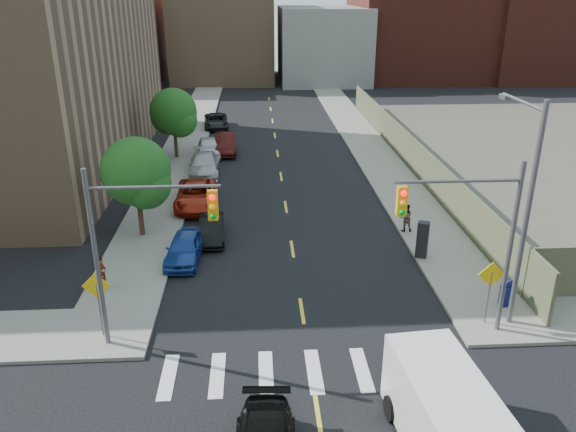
{
  "coord_description": "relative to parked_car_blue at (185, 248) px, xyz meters",
  "views": [
    {
      "loc": [
        -1.79,
        -12.14,
        12.58
      ],
      "look_at": [
        -0.25,
        13.64,
        2.0
      ],
      "focal_mm": 35.0,
      "sensor_mm": 36.0,
      "label": 1
    }
  ],
  "objects": [
    {
      "name": "pedestrian_west",
      "position": [
        -3.26,
        -2.89,
        0.26
      ],
      "size": [
        0.42,
        0.6,
        1.58
      ],
      "primitive_type": "imported",
      "rotation": [
        0.0,
        0.0,
        1.64
      ],
      "color": "gray",
      "rests_on": "sidewalk_nw"
    },
    {
      "name": "streetlight_ne",
      "position": [
        13.58,
        -6.13,
        4.54
      ],
      "size": [
        0.25,
        3.7,
        9.0
      ],
      "color": "#59595E",
      "rests_on": "ground"
    },
    {
      "name": "parked_car_red",
      "position": [
        -0.12,
        7.42,
        0.05
      ],
      "size": [
        2.59,
        5.33,
        1.46
      ],
      "primitive_type": "imported",
      "rotation": [
        0.0,
        0.0,
        0.03
      ],
      "color": "#A52410",
      "rests_on": "ground"
    },
    {
      "name": "bg_bldg_fareast",
      "position": [
        43.38,
        56.97,
        8.32
      ],
      "size": [
        14.0,
        16.0,
        18.0
      ],
      "primitive_type": "cube",
      "color": "#592319",
      "rests_on": "ground"
    },
    {
      "name": "pedestrian_east",
      "position": [
        11.68,
        2.59,
        0.24
      ],
      "size": [
        0.77,
        0.61,
        1.55
      ],
      "primitive_type": "imported",
      "rotation": [
        0.0,
        0.0,
        3.11
      ],
      "color": "gray",
      "rests_on": "sidewalk_ne"
    },
    {
      "name": "parked_car_blue",
      "position": [
        0.0,
        0.0,
        0.0
      ],
      "size": [
        1.9,
        4.12,
        1.37
      ],
      "primitive_type": "imported",
      "rotation": [
        0.0,
        0.0,
        -0.07
      ],
      "color": "navy",
      "rests_on": "ground"
    },
    {
      "name": "parked_car_white",
      "position": [
        -0.12,
        18.4,
        0.06
      ],
      "size": [
        2.15,
        4.52,
        1.49
      ],
      "primitive_type": "imported",
      "rotation": [
        0.0,
        0.0,
        0.09
      ],
      "color": "silver",
      "rests_on": "ground"
    },
    {
      "name": "tree_west_near",
      "position": [
        -2.63,
        3.02,
        2.79
      ],
      "size": [
        3.66,
        3.64,
        5.52
      ],
      "color": "#332114",
      "rests_on": "ground"
    },
    {
      "name": "sidewalk_ne",
      "position": [
        13.13,
        28.47,
        -0.61
      ],
      "size": [
        3.5,
        73.0,
        0.15
      ],
      "primitive_type": "cube",
      "color": "gray",
      "rests_on": "ground"
    },
    {
      "name": "parked_car_black",
      "position": [
        1.18,
        2.44,
        -0.07
      ],
      "size": [
        1.52,
        3.78,
        1.22
      ],
      "primitive_type": "imported",
      "rotation": [
        0.0,
        0.0,
        0.06
      ],
      "color": "black",
      "rests_on": "ground"
    },
    {
      "name": "bg_bldg_east",
      "position": [
        27.38,
        58.97,
        7.32
      ],
      "size": [
        18.0,
        18.0,
        16.0
      ],
      "primitive_type": "cube",
      "color": "#592319",
      "rests_on": "ground"
    },
    {
      "name": "warn_sign_nw",
      "position": [
        -2.42,
        -6.53,
        1.31
      ],
      "size": [
        1.06,
        0.06,
        2.83
      ],
      "color": "#59595E",
      "rests_on": "ground"
    },
    {
      "name": "signal_ne",
      "position": [
        11.36,
        -7.03,
        3.84
      ],
      "size": [
        4.59,
        0.3,
        7.0
      ],
      "color": "#59595E",
      "rests_on": "ground"
    },
    {
      "name": "mailbox",
      "position": [
        13.97,
        -5.28,
        0.04
      ],
      "size": [
        0.58,
        0.5,
        1.19
      ],
      "rotation": [
        0.0,
        0.0,
        0.3
      ],
      "color": "navy",
      "rests_on": "sidewalk_ne"
    },
    {
      "name": "bg_bldg_center",
      "position": [
        13.38,
        56.97,
        4.32
      ],
      "size": [
        12.0,
        16.0,
        10.0
      ],
      "primitive_type": "cube",
      "color": "gray",
      "rests_on": "ground"
    },
    {
      "name": "warn_sign_midwest",
      "position": [
        -2.42,
        6.97,
        1.31
      ],
      "size": [
        1.06,
        0.06,
        2.83
      ],
      "color": "#59595E",
      "rests_on": "ground"
    },
    {
      "name": "parked_car_grey",
      "position": [
        -0.12,
        28.25,
        -0.02
      ],
      "size": [
        2.58,
        4.94,
        1.33
      ],
      "primitive_type": "imported",
      "rotation": [
        0.0,
        0.0,
        0.08
      ],
      "color": "black",
      "rests_on": "ground"
    },
    {
      "name": "bg_bldg_west",
      "position": [
        -16.62,
        56.97,
        5.32
      ],
      "size": [
        14.0,
        18.0,
        12.0
      ],
      "primitive_type": "cube",
      "color": "#592319",
      "rests_on": "ground"
    },
    {
      "name": "cargo_van",
      "position": [
        8.8,
        -13.0,
        0.64
      ],
      "size": [
        2.68,
        5.66,
        2.51
      ],
      "rotation": [
        0.0,
        0.0,
        0.09
      ],
      "color": "white",
      "rests_on": "ground"
    },
    {
      "name": "signal_nw",
      "position": [
        -0.61,
        -7.03,
        3.84
      ],
      "size": [
        4.59,
        0.3,
        7.0
      ],
      "color": "#59595E",
      "rests_on": "ground"
    },
    {
      "name": "payphone",
      "position": [
        11.68,
        -0.59,
        0.39
      ],
      "size": [
        0.69,
        0.64,
        1.85
      ],
      "primitive_type": "cube",
      "rotation": [
        0.0,
        0.0,
        -0.42
      ],
      "color": "black",
      "rests_on": "sidewalk_ne"
    },
    {
      "name": "sidewalk_nw",
      "position": [
        -2.37,
        28.47,
        -0.61
      ],
      "size": [
        3.5,
        73.0,
        0.15
      ],
      "primitive_type": "cube",
      "color": "gray",
      "rests_on": "ground"
    },
    {
      "name": "tree_west_far",
      "position": [
        -2.63,
        18.02,
        2.79
      ],
      "size": [
        3.66,
        3.64,
        5.52
      ],
      "color": "#332114",
      "rests_on": "ground"
    },
    {
      "name": "fence_north",
      "position": [
        14.98,
        14.97,
        0.57
      ],
      "size": [
        0.12,
        44.0,
        2.5
      ],
      "primitive_type": "cube",
      "color": "#585F42",
      "rests_on": "ground"
    },
    {
      "name": "warn_sign_ne",
      "position": [
        12.58,
        -6.53,
        1.31
      ],
      "size": [
        1.06,
        0.06,
        2.83
      ],
      "color": "#59595E",
      "rests_on": "ground"
    },
    {
      "name": "parked_car_maroon",
      "position": [
        1.18,
        19.41,
        0.1
      ],
      "size": [
        1.94,
        4.86,
        1.57
      ],
      "primitive_type": "imported",
      "rotation": [
        0.0,
        0.0,
        0.06
      ],
      "color": "#380C0B",
      "rests_on": "ground"
    },
    {
      "name": "bg_bldg_midwest",
      "position": [
        -0.62,
        58.97,
        6.82
      ],
      "size": [
        14.0,
        16.0,
        15.0
      ],
      "primitive_type": "cube",
      "color": "#8C6B4C",
      "rests_on": "ground"
    },
    {
      "name": "parked_car_silver",
      "position": [
        -0.12,
        13.75,
        0.05
      ],
      "size": [
        2.31,
        5.17,
        1.47
      ],
      "primitive_type": "imported",
      "rotation": [
        0.0,
        0.0,
        0.05
      ],
      "color": "#B4B7BC",
      "rests_on": "ground"
    }
  ]
}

